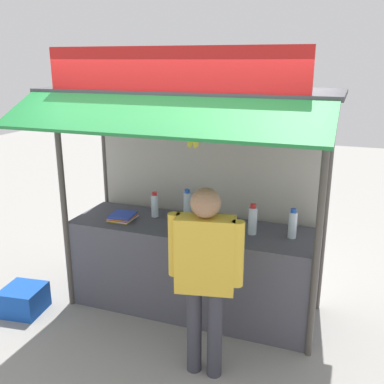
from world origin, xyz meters
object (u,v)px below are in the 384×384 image
at_px(water_bottle_back_right, 187,204).
at_px(water_bottle_mid_left, 293,224).
at_px(magazine_stack_front_left, 219,238).
at_px(plastic_crate, 24,300).
at_px(banana_bunch_leftmost, 193,137).
at_px(magazine_stack_center, 122,216).
at_px(water_bottle_far_left, 253,220).
at_px(vendor_person, 205,267).
at_px(banana_bunch_rightmost, 147,126).
at_px(water_bottle_back_left, 155,205).

bearing_deg(water_bottle_back_right, water_bottle_mid_left, -10.91).
distance_m(magazine_stack_front_left, plastic_crate, 2.15).
relative_size(water_bottle_back_right, banana_bunch_leftmost, 0.90).
xyz_separation_m(magazine_stack_center, banana_bunch_leftmost, (0.92, -0.39, 0.94)).
bearing_deg(plastic_crate, water_bottle_mid_left, 15.50).
height_order(water_bottle_far_left, vendor_person, vendor_person).
distance_m(banana_bunch_rightmost, vendor_person, 1.28).
relative_size(magazine_stack_front_left, plastic_crate, 0.80).
xyz_separation_m(water_bottle_back_right, plastic_crate, (-1.44, -0.93, -0.92)).
relative_size(water_bottle_far_left, water_bottle_back_right, 1.02).
bearing_deg(magazine_stack_front_left, water_bottle_back_left, 154.83).
height_order(water_bottle_mid_left, magazine_stack_center, water_bottle_mid_left).
height_order(magazine_stack_center, banana_bunch_leftmost, banana_bunch_leftmost).
bearing_deg(magazine_stack_front_left, banana_bunch_rightmost, -161.05).
bearing_deg(magazine_stack_center, plastic_crate, -144.91).
distance_m(water_bottle_far_left, plastic_crate, 2.48).
relative_size(water_bottle_far_left, magazine_stack_front_left, 0.96).
relative_size(water_bottle_back_right, vendor_person, 0.18).
bearing_deg(water_bottle_back_left, magazine_stack_front_left, -25.17).
bearing_deg(water_bottle_back_right, vendor_person, -62.98).
height_order(banana_bunch_rightmost, vendor_person, banana_bunch_rightmost).
height_order(magazine_stack_front_left, vendor_person, vendor_person).
relative_size(water_bottle_far_left, banana_bunch_leftmost, 0.92).
bearing_deg(vendor_person, magazine_stack_front_left, -94.32).
relative_size(vendor_person, plastic_crate, 4.13).
relative_size(water_bottle_back_left, plastic_crate, 0.69).
distance_m(water_bottle_mid_left, vendor_person, 1.08).
height_order(vendor_person, plastic_crate, vendor_person).
bearing_deg(water_bottle_mid_left, banana_bunch_rightmost, -157.22).
bearing_deg(water_bottle_far_left, vendor_person, -100.52).
distance_m(water_bottle_back_left, magazine_stack_center, 0.35).
xyz_separation_m(magazine_stack_front_left, banana_bunch_rightmost, (-0.59, -0.20, 1.02)).
height_order(water_bottle_far_left, water_bottle_back_left, water_bottle_far_left).
bearing_deg(vendor_person, plastic_crate, -18.02).
distance_m(water_bottle_mid_left, magazine_stack_front_left, 0.69).
bearing_deg(plastic_crate, magazine_stack_front_left, 11.82).
relative_size(magazine_stack_center, vendor_person, 0.18).
bearing_deg(water_bottle_mid_left, vendor_person, -119.67).
height_order(water_bottle_mid_left, plastic_crate, water_bottle_mid_left).
bearing_deg(water_bottle_mid_left, plastic_crate, -164.50).
height_order(water_bottle_back_left, banana_bunch_leftmost, banana_bunch_leftmost).
distance_m(water_bottle_far_left, water_bottle_mid_left, 0.37).
height_order(water_bottle_mid_left, banana_bunch_rightmost, banana_bunch_rightmost).
bearing_deg(water_bottle_far_left, water_bottle_mid_left, 5.20).
distance_m(water_bottle_back_left, water_bottle_back_right, 0.34).
height_order(magazine_stack_front_left, magazine_stack_center, magazine_stack_center).
bearing_deg(banana_bunch_rightmost, banana_bunch_leftmost, 0.32).
relative_size(water_bottle_far_left, banana_bunch_rightmost, 1.27).
relative_size(magazine_stack_front_left, magazine_stack_center, 1.09).
relative_size(water_bottle_mid_left, plastic_crate, 0.73).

